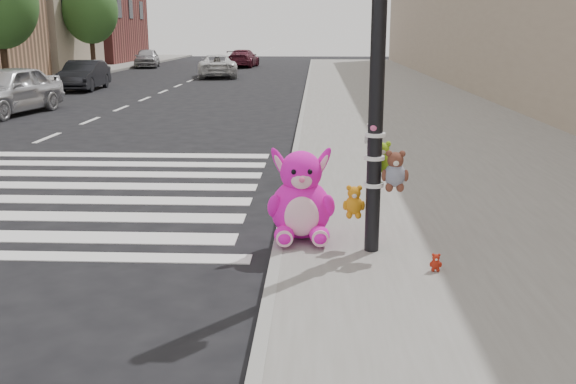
# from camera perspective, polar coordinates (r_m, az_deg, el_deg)

# --- Properties ---
(ground) EXTENTS (120.00, 120.00, 0.00)m
(ground) POSITION_cam_1_polar(r_m,az_deg,el_deg) (5.95, -17.44, -11.61)
(ground) COLOR black
(ground) RESTS_ON ground
(sidewalk_near) EXTENTS (7.00, 80.00, 0.14)m
(sidewalk_near) POSITION_cam_1_polar(r_m,az_deg,el_deg) (15.51, 13.80, 4.68)
(sidewalk_near) COLOR slate
(sidewalk_near) RESTS_ON ground
(curb_edge) EXTENTS (0.12, 80.00, 0.15)m
(curb_edge) POSITION_cam_1_polar(r_m,az_deg,el_deg) (15.22, 0.91, 4.91)
(curb_edge) COLOR gray
(curb_edge) RESTS_ON ground
(bld_far_e) EXTENTS (6.00, 10.00, 9.00)m
(bld_far_e) POSITION_cam_1_polar(r_m,az_deg,el_deg) (53.96, -17.03, 15.70)
(bld_far_e) COLOR brown
(bld_far_e) RESTS_ON ground
(signal_pole) EXTENTS (0.70, 0.49, 4.00)m
(signal_pole) POSITION_cam_1_polar(r_m,az_deg,el_deg) (6.90, 8.03, 7.68)
(signal_pole) COLOR black
(signal_pole) RESTS_ON sidewalk_near
(tree_far_c) EXTENTS (3.20, 3.20, 5.44)m
(tree_far_c) POSITION_cam_1_polar(r_m,az_deg,el_deg) (40.24, -17.21, 15.18)
(tree_far_c) COLOR #382619
(tree_far_c) RESTS_ON sidewalk_far
(pink_bunny) EXTENTS (0.79, 0.84, 1.11)m
(pink_bunny) POSITION_cam_1_polar(r_m,az_deg,el_deg) (7.43, 1.16, -0.85)
(pink_bunny) COLOR #F214C0
(pink_bunny) RESTS_ON sidewalk_near
(red_teddy) EXTENTS (0.13, 0.10, 0.19)m
(red_teddy) POSITION_cam_1_polar(r_m,az_deg,el_deg) (6.71, 13.00, -6.11)
(red_teddy) COLOR #A42010
(red_teddy) RESTS_ON sidewalk_near
(car_silver_far) EXTENTS (2.37, 4.57, 1.49)m
(car_silver_far) POSITION_cam_1_polar(r_m,az_deg,el_deg) (21.60, -23.78, 8.28)
(car_silver_far) COLOR silver
(car_silver_far) RESTS_ON ground
(car_dark_far) EXTENTS (1.51, 3.89, 1.26)m
(car_dark_far) POSITION_cam_1_polar(r_m,az_deg,el_deg) (29.50, -17.69, 9.86)
(car_dark_far) COLOR black
(car_dark_far) RESTS_ON ground
(car_white_near) EXTENTS (2.75, 4.70, 1.23)m
(car_white_near) POSITION_cam_1_polar(r_m,az_deg,el_deg) (36.11, -6.32, 11.08)
(car_white_near) COLOR silver
(car_white_near) RESTS_ON ground
(car_maroon_near) EXTENTS (2.05, 4.33, 1.22)m
(car_maroon_near) POSITION_cam_1_polar(r_m,az_deg,el_deg) (45.91, -3.99, 11.77)
(car_maroon_near) COLOR #501625
(car_maroon_near) RESTS_ON ground
(car_silver_deep) EXTENTS (2.16, 4.05, 1.31)m
(car_silver_deep) POSITION_cam_1_polar(r_m,az_deg,el_deg) (46.43, -12.43, 11.56)
(car_silver_deep) COLOR #A4A4A8
(car_silver_deep) RESTS_ON ground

